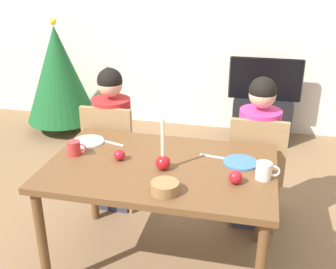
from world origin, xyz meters
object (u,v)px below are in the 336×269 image
at_px(christmas_tree, 59,74).
at_px(apple_near_candle, 235,177).
at_px(person_right_child, 257,156).
at_px(mug_right, 264,171).
at_px(candle_centerpiece, 163,159).
at_px(bowl_walnuts, 165,188).
at_px(chair_left, 112,150).
at_px(person_left_child, 113,142).
at_px(tv, 265,79).
at_px(plate_left, 88,141).
at_px(dining_table, 161,177).
at_px(plate_right, 241,162).
at_px(mug_left, 75,148).
at_px(chair_right, 256,165).
at_px(tv_stand, 261,119).
at_px(apple_by_left_plate, 119,155).

height_order(christmas_tree, apple_near_candle, christmas_tree).
distance_m(person_right_child, mug_right, 0.71).
relative_size(candle_centerpiece, bowl_walnuts, 2.12).
distance_m(chair_left, candle_centerpiece, 0.93).
relative_size(person_left_child, tv, 1.48).
xyz_separation_m(bowl_walnuts, apple_near_candle, (0.36, 0.19, 0.01)).
height_order(candle_centerpiece, plate_left, candle_centerpiece).
bearing_deg(person_right_child, tv, 88.83).
bearing_deg(dining_table, christmas_tree, 130.09).
bearing_deg(bowl_walnuts, mug_right, 28.22).
height_order(candle_centerpiece, plate_right, candle_centerpiece).
xyz_separation_m(candle_centerpiece, mug_right, (0.59, 0.02, -0.02)).
height_order(christmas_tree, plate_right, christmas_tree).
relative_size(candle_centerpiece, mug_left, 2.57).
height_order(tv, mug_left, tv).
bearing_deg(candle_centerpiece, chair_right, 50.15).
distance_m(person_right_child, candle_centerpiece, 0.92).
height_order(plate_left, mug_right, mug_right).
bearing_deg(candle_centerpiece, mug_left, 173.71).
bearing_deg(christmas_tree, chair_left, -50.84).
relative_size(christmas_tree, apple_near_candle, 16.67).
bearing_deg(plate_right, chair_left, 155.22).
bearing_deg(tv, plate_left, -119.53).
bearing_deg(plate_right, plate_left, 175.35).
xyz_separation_m(mug_left, mug_right, (1.19, -0.05, 0.00)).
relative_size(chair_left, plate_right, 4.17).
height_order(candle_centerpiece, apple_near_candle, candle_centerpiece).
xyz_separation_m(tv_stand, apple_near_candle, (-0.15, -2.42, 0.55)).
xyz_separation_m(dining_table, tv_stand, (0.61, 2.30, -0.43)).
relative_size(person_left_child, bowl_walnuts, 7.59).
relative_size(person_right_child, apple_near_candle, 14.74).
xyz_separation_m(chair_left, plate_right, (1.03, -0.47, 0.24)).
bearing_deg(candle_centerpiece, mug_right, 1.87).
xyz_separation_m(chair_left, mug_left, (-0.02, -0.59, 0.29)).
relative_size(tv_stand, apple_near_candle, 8.05).
height_order(bowl_walnuts, apple_near_candle, apple_near_candle).
relative_size(chair_right, plate_right, 4.17).
relative_size(christmas_tree, mug_right, 9.60).
bearing_deg(dining_table, plate_left, 159.05).
distance_m(christmas_tree, apple_near_candle, 3.10).
xyz_separation_m(mug_left, apple_by_left_plate, (0.31, -0.01, -0.01)).
distance_m(dining_table, mug_left, 0.59).
height_order(chair_right, person_left_child, person_left_child).
bearing_deg(mug_right, tv_stand, 90.20).
height_order(plate_right, apple_near_candle, apple_near_candle).
distance_m(dining_table, plate_left, 0.62).
bearing_deg(tv_stand, dining_table, -104.88).
height_order(mug_right, bowl_walnuts, mug_right).
xyz_separation_m(plate_left, apple_near_candle, (1.03, -0.34, 0.03)).
bearing_deg(mug_left, tv_stand, 62.61).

